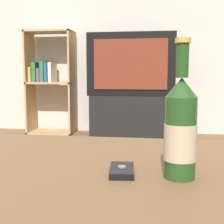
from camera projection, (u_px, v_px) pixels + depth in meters
back_wall at (140, 19)px, 3.54m from camera, size 8.00×0.05×2.60m
coffee_table at (58, 205)px, 0.69m from camera, size 1.03×0.84×0.48m
tv_stand at (132, 116)px, 3.38m from camera, size 0.84×0.48×0.46m
television at (132, 65)px, 3.30m from camera, size 0.89×0.44×0.64m
bookshelf at (49, 80)px, 3.57m from camera, size 0.53×0.30×1.16m
beer_bottle at (180, 129)px, 0.65m from camera, size 0.07×0.07×0.29m
cell_phone at (122, 170)px, 0.69m from camera, size 0.06×0.10×0.02m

